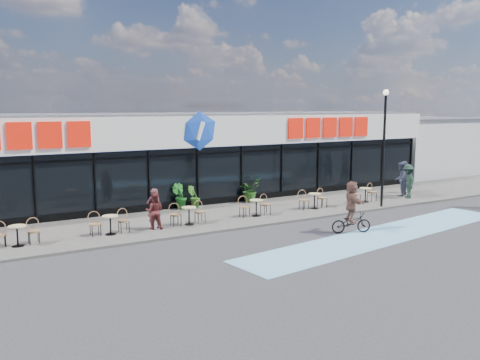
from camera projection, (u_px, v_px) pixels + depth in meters
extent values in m
plane|color=#28282B|center=(278.00, 239.00, 19.12)|extent=(120.00, 120.00, 0.00)
cube|color=#5C5851|center=(222.00, 216.00, 22.96)|extent=(44.00, 5.00, 0.10)
cube|color=#659ABF|center=(384.00, 235.00, 19.82)|extent=(14.17, 4.13, 0.01)
cube|color=black|center=(174.00, 171.00, 27.46)|extent=(30.00, 6.00, 3.00)
cube|color=silver|center=(174.00, 129.00, 27.00)|extent=(30.60, 6.30, 1.50)
cube|color=#47474C|center=(173.00, 114.00, 27.01)|extent=(30.60, 6.30, 0.10)
cube|color=#0E269A|center=(197.00, 146.00, 24.63)|extent=(30.60, 0.08, 0.18)
cube|color=black|center=(198.00, 154.00, 24.70)|extent=(30.00, 0.06, 0.08)
cube|color=black|center=(198.00, 204.00, 25.06)|extent=(30.00, 0.10, 0.40)
cube|color=red|center=(19.00, 136.00, 20.32)|extent=(5.63, 0.18, 1.10)
cube|color=red|center=(329.00, 127.00, 28.27)|extent=(5.63, 0.18, 1.10)
ellipsoid|color=#1744BA|center=(200.00, 131.00, 24.30)|extent=(1.90, 0.24, 1.90)
cylinder|color=black|center=(35.00, 190.00, 21.14)|extent=(0.10, 0.10, 3.00)
cylinder|color=black|center=(95.00, 186.00, 22.38)|extent=(0.10, 0.10, 3.00)
cylinder|color=black|center=(149.00, 181.00, 23.62)|extent=(0.10, 0.10, 3.00)
cylinder|color=black|center=(198.00, 178.00, 24.86)|extent=(0.10, 0.10, 3.00)
cylinder|color=black|center=(242.00, 174.00, 26.11)|extent=(0.10, 0.10, 3.00)
cylinder|color=black|center=(282.00, 171.00, 27.35)|extent=(0.10, 0.10, 3.00)
cylinder|color=black|center=(318.00, 168.00, 28.59)|extent=(0.10, 0.10, 3.00)
cylinder|color=black|center=(352.00, 166.00, 29.83)|extent=(0.10, 0.10, 3.00)
cylinder|color=black|center=(382.00, 163.00, 31.07)|extent=(0.10, 0.10, 3.00)
cylinder|color=black|center=(411.00, 161.00, 32.32)|extent=(0.10, 0.10, 3.00)
cube|color=beige|center=(420.00, 146.00, 38.43)|extent=(9.00, 7.00, 4.00)
cube|color=#47474C|center=(421.00, 118.00, 38.13)|extent=(9.20, 7.20, 0.12)
cylinder|color=black|center=(384.00, 151.00, 24.51)|extent=(0.12, 0.12, 5.42)
sphere|color=#FFF2CC|center=(386.00, 92.00, 24.10)|extent=(0.28, 0.28, 0.28)
cylinder|color=tan|center=(17.00, 226.00, 17.71)|extent=(0.60, 0.60, 0.04)
cylinder|color=black|center=(17.00, 236.00, 17.76)|extent=(0.06, 0.06, 0.70)
cylinder|color=black|center=(18.00, 246.00, 17.82)|extent=(0.40, 0.40, 0.02)
cylinder|color=tan|center=(110.00, 216.00, 19.35)|extent=(0.60, 0.60, 0.04)
cylinder|color=black|center=(110.00, 225.00, 19.40)|extent=(0.06, 0.06, 0.70)
cylinder|color=black|center=(111.00, 234.00, 19.45)|extent=(0.40, 0.40, 0.02)
cylinder|color=tan|center=(189.00, 208.00, 20.98)|extent=(0.60, 0.60, 0.04)
cylinder|color=black|center=(189.00, 216.00, 21.03)|extent=(0.06, 0.06, 0.70)
cylinder|color=black|center=(189.00, 224.00, 21.09)|extent=(0.40, 0.40, 0.02)
cylinder|color=tan|center=(256.00, 200.00, 22.62)|extent=(0.60, 0.60, 0.04)
cylinder|color=black|center=(256.00, 208.00, 22.67)|extent=(0.06, 0.06, 0.70)
cylinder|color=black|center=(256.00, 216.00, 22.72)|extent=(0.40, 0.40, 0.02)
cylinder|color=tan|center=(315.00, 194.00, 24.25)|extent=(0.60, 0.60, 0.04)
cylinder|color=black|center=(314.00, 201.00, 24.30)|extent=(0.06, 0.06, 0.70)
cylinder|color=black|center=(314.00, 208.00, 24.35)|extent=(0.40, 0.40, 0.02)
cylinder|color=tan|center=(366.00, 188.00, 25.89)|extent=(0.60, 0.60, 0.04)
cylinder|color=black|center=(365.00, 195.00, 25.94)|extent=(0.06, 0.06, 0.70)
cylinder|color=black|center=(365.00, 202.00, 25.99)|extent=(0.40, 0.40, 0.02)
imported|color=#1B611C|center=(180.00, 196.00, 24.19)|extent=(0.87, 0.85, 1.24)
imported|color=#2F5C1A|center=(194.00, 197.00, 24.42)|extent=(0.63, 0.52, 1.10)
imported|color=#275A19|center=(250.00, 190.00, 26.11)|extent=(1.35, 1.27, 1.21)
imported|color=#50292B|center=(154.00, 209.00, 20.28)|extent=(0.62, 0.43, 1.64)
imported|color=#511D1D|center=(155.00, 211.00, 20.22)|extent=(0.88, 0.80, 1.47)
imported|color=black|center=(408.00, 181.00, 27.04)|extent=(1.10, 1.35, 1.82)
imported|color=#212029|center=(404.00, 177.00, 28.68)|extent=(0.55, 0.73, 1.82)
imported|color=#2F354A|center=(401.00, 179.00, 27.69)|extent=(1.11, 0.99, 1.87)
imported|color=black|center=(351.00, 223.00, 20.04)|extent=(1.69, 1.08, 0.84)
imported|color=brown|center=(352.00, 201.00, 19.92)|extent=(0.98, 1.59, 1.63)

